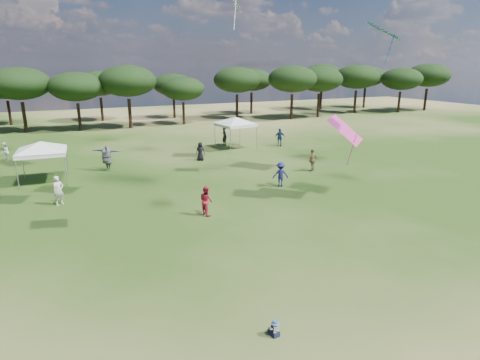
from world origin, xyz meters
The scene contains 5 objects.
tree_line centered at (2.39, 47.41, 5.42)m, with size 108.78×17.63×7.77m.
tent_left centered at (-6.17, 22.40, 2.63)m, with size 6.05×6.05×3.06m.
tent_right centered at (9.98, 27.24, 2.84)m, with size 5.97×5.97×3.26m.
toddler centered at (0.06, 2.02, 0.23)m, with size 0.35×0.39×0.51m.
festival_crowd centered at (-2.33, 21.83, 0.88)m, with size 29.14×18.97×1.92m.
Camera 1 is at (-4.99, -6.62, 7.61)m, focal length 30.00 mm.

